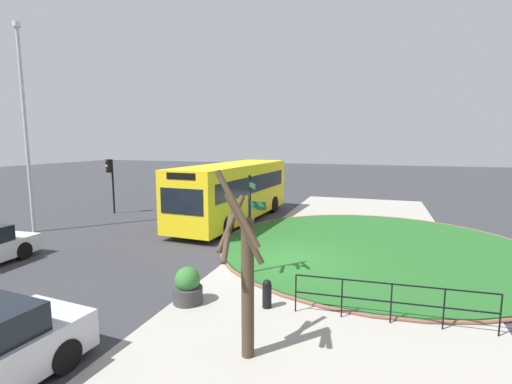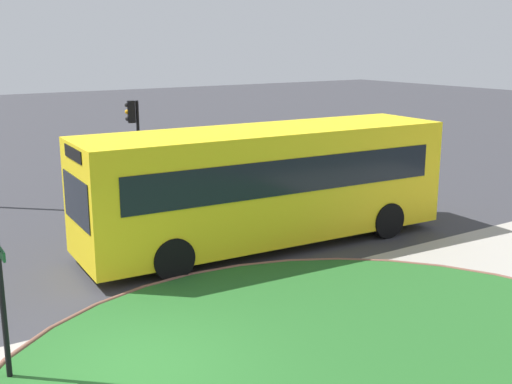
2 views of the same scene
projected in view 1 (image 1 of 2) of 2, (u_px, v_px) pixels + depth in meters
ground at (288, 261)px, 13.28m from camera, size 120.00×120.00×0.00m
sidewalk_paving at (342, 266)px, 12.66m from camera, size 32.00×8.10×0.02m
grass_island at (376, 247)px, 14.90m from camera, size 12.52×12.52×0.10m
grass_kerb_ring at (376, 247)px, 14.90m from camera, size 12.83×12.83×0.11m
signpost_directional at (251, 217)px, 11.49m from camera, size 0.74×0.62×3.28m
bollard_foreground at (267, 294)px, 9.45m from camera, size 0.24×0.24×0.78m
railing_grass_edge at (391, 298)px, 8.60m from camera, size 0.33×4.58×1.01m
bus_yellow at (233, 191)px, 19.76m from camera, size 10.12×3.11×3.12m
traffic_light_near at (110, 174)px, 21.71m from camera, size 0.48×0.32×3.28m
lamppost_tall at (25, 124)px, 16.87m from camera, size 0.32×0.32×9.64m
planter_near_signpost at (188, 287)px, 9.74m from camera, size 0.79×0.79×1.00m
street_tree_bare at (244, 272)px, 7.08m from camera, size 1.06×0.99×3.80m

